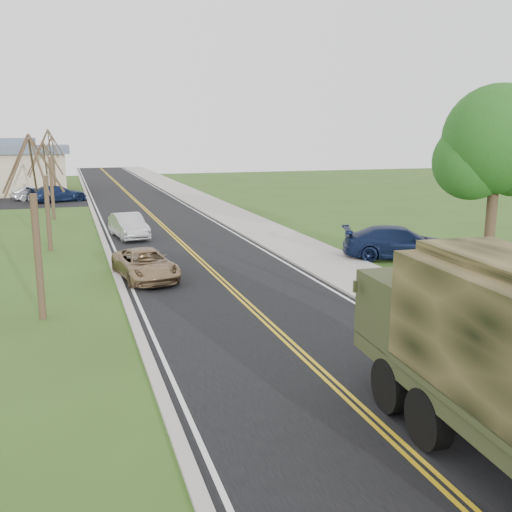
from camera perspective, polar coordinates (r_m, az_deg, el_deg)
name	(u,v)px	position (r m, az deg, el deg)	size (l,w,h in m)	color
ground	(381,429)	(12.78, 12.43, -16.52)	(160.00, 160.00, 0.00)	#2F4C19
road	(141,206)	(50.28, -11.41, 4.94)	(8.00, 120.00, 0.01)	black
curb_right	(189,203)	(50.93, -6.76, 5.25)	(0.30, 120.00, 0.12)	#9E998E
sidewalk_right	(208,203)	(51.31, -4.84, 5.33)	(3.20, 120.00, 0.10)	#9E998E
curb_left	(91,207)	(49.95, -16.15, 4.71)	(0.30, 120.00, 0.10)	#9E998E
leafy_tree	(497,148)	(25.89, 22.96, 9.90)	(4.83, 4.50, 8.10)	#38281C
bare_tree_a	(37,242)	(19.89, -21.07, 1.33)	(1.93, 2.26, 6.08)	#38281C
bare_tree_b	(47,204)	(31.78, -20.16, 4.88)	(1.83, 2.14, 5.73)	#38281C
bare_tree_c	(51,181)	(43.70, -19.78, 7.08)	(2.04, 2.39, 6.42)	#38281C
bare_tree_d	(54,173)	(55.68, -19.53, 7.80)	(1.88, 2.20, 5.91)	#38281C
suv_champagne	(145,264)	(24.71, -11.01, -0.84)	(2.08, 4.51, 1.25)	#907451
sedan_silver	(129,226)	(34.72, -12.61, 2.96)	(1.53, 4.39, 1.45)	#B2B1B6
pickup_navy	(399,243)	(29.04, 14.13, 1.30)	(2.25, 5.53, 1.61)	#0F1837
lot_car_silver	(34,193)	(57.47, -21.32, 5.85)	(1.32, 3.79, 1.25)	silver
lot_car_navy	(58,194)	(55.21, -19.19, 5.91)	(2.09, 5.14, 1.49)	#101D3D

